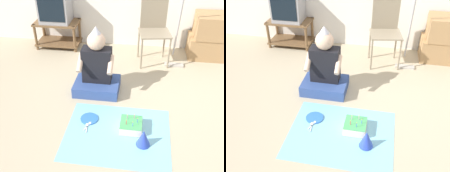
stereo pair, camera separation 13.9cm
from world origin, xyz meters
The scene contains 13 objects.
ground_plane centered at (0.00, 0.00, 0.00)m, with size 16.00×16.00×0.00m, color tan.
tv_stand centered at (-1.64, 1.76, 0.26)m, with size 0.71×0.42×0.44m.
tv centered at (-1.64, 1.76, 0.68)m, with size 0.47×0.39×0.49m.
folding_chair centered at (-0.08, 1.49, 0.55)m, with size 0.50×0.46×0.93m.
cardboard_box_stack centered at (0.76, 1.72, 0.33)m, with size 0.55×0.44×0.69m.
dust_mop centered at (0.27, 1.43, 0.35)m, with size 0.28×0.37×1.21m.
person_seated centered at (-0.76, 0.58, 0.29)m, with size 0.57×0.43×0.87m.
party_cloth centered at (-0.40, -0.19, 0.00)m, with size 1.11×0.90×0.01m.
birthday_cake centered at (-0.27, -0.10, 0.06)m, with size 0.24×0.24×0.16m.
party_hat_blue centered at (-0.13, -0.31, 0.10)m, with size 0.14×0.14×0.18m.
paper_plate centered at (-0.75, -0.01, 0.01)m, with size 0.20×0.20×0.01m.
plastic_spoon_near centered at (-0.73, -0.10, 0.01)m, with size 0.07×0.14×0.01m.
plastic_spoon_far centered at (-0.75, -0.12, 0.01)m, with size 0.04×0.15×0.01m.
Camera 2 is at (-0.05, -2.15, 2.01)m, focal length 42.00 mm.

